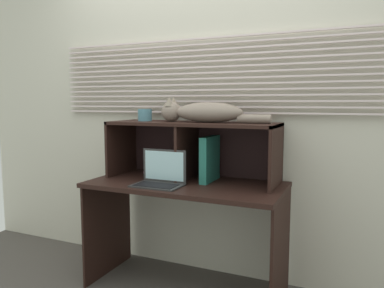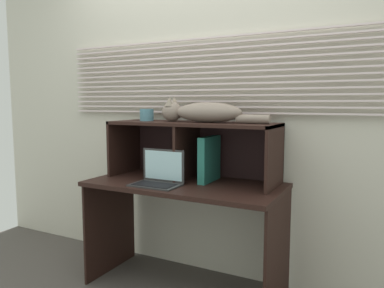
% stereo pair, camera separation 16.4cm
% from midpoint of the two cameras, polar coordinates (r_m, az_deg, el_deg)
% --- Properties ---
extents(back_panel_with_blinds, '(4.40, 0.08, 2.50)m').
position_cam_midpoint_polar(back_panel_with_blinds, '(2.80, 0.37, 5.47)').
color(back_panel_with_blinds, beige).
rests_on(back_panel_with_blinds, ground).
extents(desk, '(1.33, 0.64, 0.76)m').
position_cam_midpoint_polar(desk, '(2.57, -2.87, -9.39)').
color(desk, black).
rests_on(desk, ground).
extents(hutch_shelf_unit, '(1.20, 0.40, 0.41)m').
position_cam_midpoint_polar(hutch_shelf_unit, '(2.62, -1.61, 0.80)').
color(hutch_shelf_unit, black).
rests_on(hutch_shelf_unit, desk).
extents(cat, '(0.79, 0.17, 0.17)m').
position_cam_midpoint_polar(cat, '(2.54, -0.26, 4.94)').
color(cat, gray).
rests_on(cat, hutch_shelf_unit).
extents(laptop, '(0.32, 0.21, 0.23)m').
position_cam_midpoint_polar(laptop, '(2.46, -6.88, -5.13)').
color(laptop, '#313131').
rests_on(laptop, desk).
extents(binder_upright, '(0.05, 0.27, 0.31)m').
position_cam_midpoint_polar(binder_upright, '(2.55, 0.93, -2.32)').
color(binder_upright, '#257063').
rests_on(binder_upright, desk).
extents(book_stack, '(0.19, 0.21, 0.07)m').
position_cam_midpoint_polar(book_stack, '(2.73, -6.36, -4.34)').
color(book_stack, gray).
rests_on(book_stack, desk).
extents(small_basket, '(0.10, 0.10, 0.09)m').
position_cam_midpoint_polar(small_basket, '(2.76, -8.98, 4.44)').
color(small_basket, teal).
rests_on(small_basket, hutch_shelf_unit).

